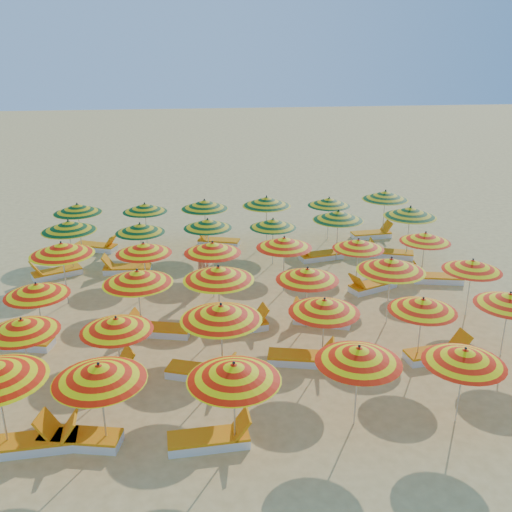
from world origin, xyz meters
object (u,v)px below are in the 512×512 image
object	(u,v)px
umbrella_35	(385,195)
lounger_7	(20,342)
lounger_13	(56,273)
umbrella_15	(307,274)
umbrella_24	(69,226)
umbrella_13	(137,277)
lounger_5	(302,358)
lounger_9	(240,325)
umbrella_8	(221,312)
umbrella_25	(140,228)
lounger_11	(372,286)
lounger_3	(101,376)
umbrella_9	(324,306)
lounger_2	(211,439)
umbrella_30	(77,208)
umbrella_12	(36,290)
umbrella_33	(267,201)
lounger_17	(97,247)
umbrella_23	(425,237)
lounger_4	(202,372)
umbrella_27	(273,223)
umbrella_28	(338,215)
lounger_16	(390,253)
lounger_19	(372,234)
umbrella_26	(208,224)
umbrella_7	(116,324)
umbrella_17	(472,265)
umbrella_16	(391,265)
lounger_8	(159,329)
lounger_12	(436,278)
umbrella_32	(205,204)
umbrella_11	(510,299)
lounger_14	(126,269)
umbrella_3	(359,355)
lounger_6	(438,354)
umbrella_22	(358,244)
lounger_1	(78,438)
umbrella_1	(99,373)
beachgoer_a	(203,270)
umbrella_34	(329,202)
umbrella_6	(22,326)
umbrella_14	(218,273)
umbrella_4	(465,356)
umbrella_20	(213,248)
umbrella_10	(423,305)
lounger_10	(321,319)
umbrella_29	(410,212)
umbrella_31	(145,208)

from	to	relation	value
umbrella_35	lounger_7	size ratio (longest dim) A/B	1.30
lounger_13	umbrella_15	bearing A→B (deg)	123.58
umbrella_24	umbrella_13	bearing A→B (deg)	-61.88
lounger_5	lounger_9	distance (m)	2.50
umbrella_8	umbrella_25	distance (m)	8.03
umbrella_35	lounger_11	world-z (taller)	umbrella_35
lounger_3	umbrella_9	bearing A→B (deg)	-22.75
lounger_2	lounger_7	world-z (taller)	same
umbrella_30	umbrella_12	bearing A→B (deg)	-88.96
umbrella_33	lounger_17	world-z (taller)	umbrella_33
umbrella_9	umbrella_15	xyz separation A→B (m)	(0.02, 2.11, 0.00)
umbrella_23	lounger_4	size ratio (longest dim) A/B	1.22
umbrella_27	umbrella_28	distance (m)	2.52
umbrella_23	umbrella_24	size ratio (longest dim) A/B	0.95
lounger_11	lounger_16	size ratio (longest dim) A/B	1.00
umbrella_15	lounger_19	xyz separation A→B (m)	(4.60, 7.84, -1.56)
umbrella_26	umbrella_30	bearing A→B (deg)	155.10
umbrella_7	umbrella_17	bearing A→B (deg)	13.81
umbrella_16	lounger_8	bearing A→B (deg)	179.00
umbrella_12	lounger_12	distance (m)	13.20
umbrella_32	lounger_16	world-z (taller)	umbrella_32
lounger_7	lounger_11	xyz separation A→B (m)	(10.92, 2.54, 0.00)
umbrella_27	lounger_5	world-z (taller)	umbrella_27
umbrella_13	umbrella_17	size ratio (longest dim) A/B	1.04
umbrella_11	lounger_14	xyz separation A→B (m)	(-10.55, 7.35, -1.52)
umbrella_3	lounger_4	xyz separation A→B (m)	(-3.27, 2.29, -1.59)
umbrella_23	lounger_6	world-z (taller)	umbrella_23
umbrella_3	lounger_7	size ratio (longest dim) A/B	1.28
umbrella_11	umbrella_32	xyz separation A→B (m)	(-7.51, 9.91, 0.12)
umbrella_22	lounger_1	size ratio (longest dim) A/B	1.21
umbrella_1	lounger_2	distance (m)	2.72
umbrella_27	umbrella_22	bearing A→B (deg)	-47.02
umbrella_35	beachgoer_a	size ratio (longest dim) A/B	1.64
umbrella_17	umbrella_25	xyz separation A→B (m)	(-10.17, 4.99, 0.01)
umbrella_1	umbrella_12	world-z (taller)	umbrella_1
umbrella_23	lounger_11	world-z (taller)	umbrella_23
lounger_19	umbrella_34	bearing A→B (deg)	175.09
umbrella_6	lounger_17	world-z (taller)	umbrella_6
umbrella_14	lounger_19	size ratio (longest dim) A/B	1.46
umbrella_9	umbrella_16	distance (m)	3.27
umbrella_4	umbrella_20	bearing A→B (deg)	123.98
umbrella_10	umbrella_35	bearing A→B (deg)	75.91
umbrella_16	lounger_3	bearing A→B (deg)	-164.86
umbrella_28	umbrella_32	distance (m)	5.47
umbrella_15	lounger_10	bearing A→B (deg)	21.71
umbrella_26	umbrella_28	xyz separation A→B (m)	(4.94, -0.03, 0.14)
lounger_12	umbrella_14	bearing A→B (deg)	32.08
umbrella_29	umbrella_35	size ratio (longest dim) A/B	1.04
umbrella_31	lounger_13	world-z (taller)	umbrella_31
umbrella_22	lounger_17	size ratio (longest dim) A/B	1.20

